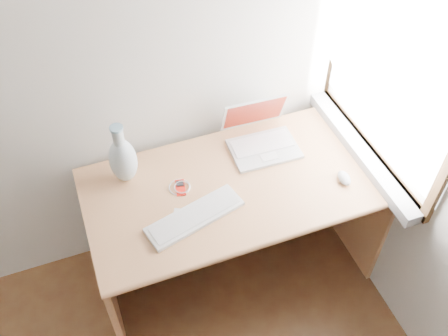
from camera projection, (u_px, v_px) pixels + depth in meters
name	position (u px, v px, depth m)	size (l,w,h in m)	color
window	(387.00, 70.00, 2.17)	(0.11, 0.99, 1.10)	white
desk	(229.00, 199.00, 2.62)	(1.46, 0.73, 0.77)	tan
laptop	(261.00, 137.00, 2.54)	(0.35, 0.29, 0.23)	silver
external_keyboard	(195.00, 216.00, 2.25)	(0.48, 0.25, 0.02)	white
mouse	(344.00, 178.00, 2.40)	(0.06, 0.10, 0.03)	silver
ipod	(180.00, 188.00, 2.37)	(0.06, 0.11, 0.01)	#A8130B
cable_coil	(180.00, 187.00, 2.38)	(0.10, 0.10, 0.01)	white
remote	(176.00, 215.00, 2.26)	(0.03, 0.07, 0.01)	white
vase	(123.00, 159.00, 2.32)	(0.13, 0.13, 0.34)	silver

